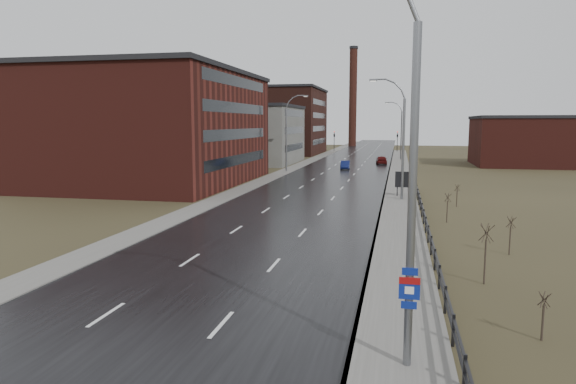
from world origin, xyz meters
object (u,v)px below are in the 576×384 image
at_px(car_near, 345,165).
at_px(car_far, 382,160).
at_px(streetlight_main, 401,166).
at_px(billboard, 405,180).

relative_size(car_near, car_far, 0.89).
bearing_deg(car_far, streetlight_main, 87.65).
height_order(streetlight_main, billboard, streetlight_main).
relative_size(streetlight_main, billboard, 4.67).
bearing_deg(billboard, car_far, 95.04).
relative_size(billboard, car_far, 0.57).
distance_m(billboard, car_near, 31.08).
bearing_deg(car_near, billboard, -77.23).
relative_size(streetlight_main, car_near, 3.00).
bearing_deg(streetlight_main, car_far, 92.21).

